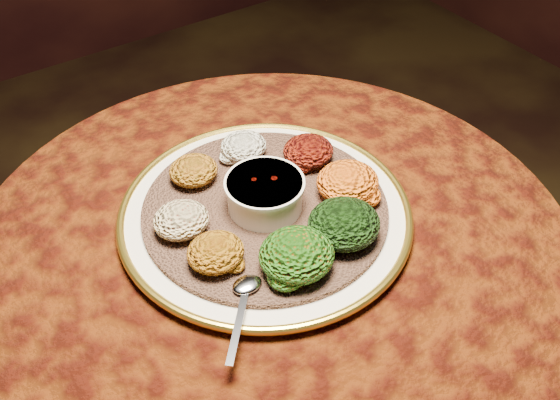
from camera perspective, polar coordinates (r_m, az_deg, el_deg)
table at (r=1.12m, az=-0.69°, el=-9.69°), size 0.96×0.96×0.73m
platter at (r=1.00m, az=-1.36°, el=-1.24°), size 0.58×0.58×0.02m
injera at (r=0.99m, az=-1.37°, el=-0.79°), size 0.42×0.42×0.01m
stew_bowl at (r=0.97m, az=-1.41°, el=0.72°), size 0.13×0.13×0.05m
spoon at (r=0.87m, az=-3.16°, el=-8.28°), size 0.11×0.12×0.01m
portion_ayib at (r=1.07m, az=-3.36°, el=4.93°), size 0.08×0.08×0.04m
portion_kitfo at (r=1.06m, az=2.60°, el=4.51°), size 0.09×0.08×0.04m
portion_tikil at (r=1.00m, az=6.20°, el=1.65°), size 0.10×0.10×0.05m
portion_gomen at (r=0.93m, az=5.86°, el=-2.16°), size 0.11×0.10×0.05m
portion_mixveg at (r=0.88m, az=1.53°, el=-5.01°), size 0.11×0.10×0.05m
portion_kik at (r=0.90m, az=-5.92°, el=-4.78°), size 0.08×0.08×0.04m
portion_timatim at (r=0.95m, az=-9.03°, el=-1.81°), size 0.09×0.08×0.04m
portion_shiro at (r=1.03m, az=-7.92°, el=2.70°), size 0.08×0.08×0.04m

